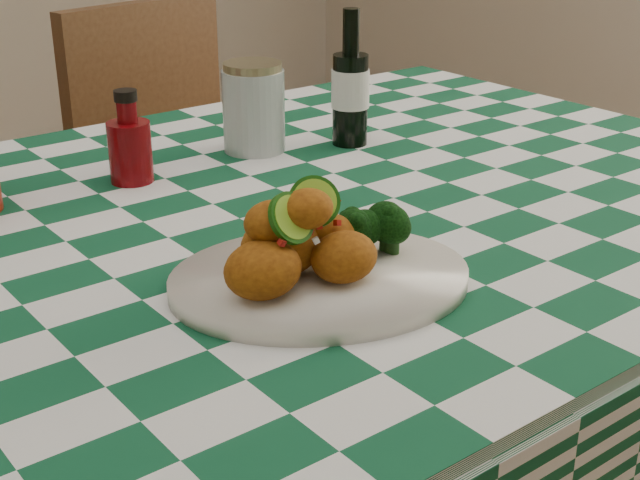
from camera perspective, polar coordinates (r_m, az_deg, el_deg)
dining_table at (r=1.33m, az=-4.55°, el=-14.51°), size 1.66×1.06×0.79m
plate at (r=0.95m, az=0.00°, el=-2.56°), size 0.40×0.36×0.02m
fried_chicken_pile at (r=0.91m, az=-1.15°, el=0.34°), size 0.15×0.11×0.10m
broccoli_side at (r=0.98m, az=2.98°, el=0.86°), size 0.08×0.08×0.06m
ketchup_bottle at (r=1.27m, az=-12.13°, el=6.49°), size 0.08×0.08×0.13m
mason_jar at (r=1.39m, az=-4.27°, el=8.48°), size 0.10×0.10×0.14m
beer_bottle at (r=1.41m, az=1.96°, el=10.32°), size 0.06×0.06×0.21m
wooden_chair_right at (r=2.03m, az=-7.21°, el=1.39°), size 0.50×0.51×0.92m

